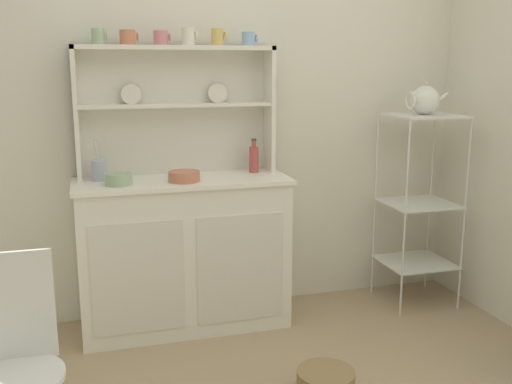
% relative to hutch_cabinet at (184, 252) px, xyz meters
% --- Properties ---
extents(wall_back, '(3.84, 0.05, 2.50)m').
position_rel_hutch_cabinet_xyz_m(wall_back, '(0.18, 0.26, 0.81)').
color(wall_back, silver).
rests_on(wall_back, ground).
extents(hutch_cabinet, '(1.17, 0.45, 0.86)m').
position_rel_hutch_cabinet_xyz_m(hutch_cabinet, '(0.00, 0.00, 0.00)').
color(hutch_cabinet, white).
rests_on(hutch_cabinet, ground).
extents(hutch_shelf_unit, '(1.10, 0.18, 0.71)m').
position_rel_hutch_cabinet_xyz_m(hutch_shelf_unit, '(0.00, 0.17, 0.83)').
color(hutch_shelf_unit, silver).
rests_on(hutch_shelf_unit, hutch_cabinet).
extents(bakers_rack, '(0.42, 0.39, 1.18)m').
position_rel_hutch_cabinet_xyz_m(bakers_rack, '(1.45, -0.05, 0.26)').
color(bakers_rack, silver).
rests_on(bakers_rack, ground).
extents(wire_chair, '(0.36, 0.36, 0.85)m').
position_rel_hutch_cabinet_xyz_m(wire_chair, '(-0.79, -1.17, 0.08)').
color(wire_chair, white).
rests_on(wire_chair, ground).
extents(floor_basket, '(0.26, 0.26, 0.13)m').
position_rel_hutch_cabinet_xyz_m(floor_basket, '(0.48, -0.93, -0.38)').
color(floor_basket, '#93754C').
rests_on(floor_basket, ground).
extents(cup_sage_0, '(0.08, 0.07, 0.08)m').
position_rel_hutch_cabinet_xyz_m(cup_sage_0, '(-0.40, 0.12, 1.17)').
color(cup_sage_0, '#9EB78E').
rests_on(cup_sage_0, hutch_shelf_unit).
extents(cup_terracotta_1, '(0.10, 0.08, 0.08)m').
position_rel_hutch_cabinet_xyz_m(cup_terracotta_1, '(-0.25, 0.12, 1.17)').
color(cup_terracotta_1, '#C67556').
rests_on(cup_terracotta_1, hutch_shelf_unit).
extents(cup_rose_2, '(0.09, 0.08, 0.08)m').
position_rel_hutch_cabinet_xyz_m(cup_rose_2, '(-0.07, 0.12, 1.17)').
color(cup_rose_2, '#D17A84').
rests_on(cup_rose_2, hutch_shelf_unit).
extents(cup_cream_3, '(0.08, 0.07, 0.09)m').
position_rel_hutch_cabinet_xyz_m(cup_cream_3, '(0.08, 0.12, 1.18)').
color(cup_cream_3, silver).
rests_on(cup_cream_3, hutch_shelf_unit).
extents(cup_gold_4, '(0.08, 0.07, 0.09)m').
position_rel_hutch_cabinet_xyz_m(cup_gold_4, '(0.24, 0.12, 1.18)').
color(cup_gold_4, '#DBB760').
rests_on(cup_gold_4, hutch_shelf_unit).
extents(cup_sky_5, '(0.09, 0.07, 0.08)m').
position_rel_hutch_cabinet_xyz_m(cup_sky_5, '(0.41, 0.12, 1.17)').
color(cup_sky_5, '#8EB2D1').
rests_on(cup_sky_5, hutch_shelf_unit).
extents(bowl_mixing_large, '(0.14, 0.14, 0.06)m').
position_rel_hutch_cabinet_xyz_m(bowl_mixing_large, '(-0.34, -0.07, 0.45)').
color(bowl_mixing_large, '#9EB78E').
rests_on(bowl_mixing_large, hutch_cabinet).
extents(bowl_floral_medium, '(0.17, 0.17, 0.06)m').
position_rel_hutch_cabinet_xyz_m(bowl_floral_medium, '(0.00, -0.07, 0.45)').
color(bowl_floral_medium, '#C67556').
rests_on(bowl_floral_medium, hutch_cabinet).
extents(jam_bottle, '(0.05, 0.05, 0.20)m').
position_rel_hutch_cabinet_xyz_m(jam_bottle, '(0.43, 0.09, 0.50)').
color(jam_bottle, '#B74C47').
rests_on(jam_bottle, hutch_cabinet).
extents(utensil_jar, '(0.08, 0.08, 0.24)m').
position_rel_hutch_cabinet_xyz_m(utensil_jar, '(-0.43, 0.08, 0.48)').
color(utensil_jar, '#B2B7C6').
rests_on(utensil_jar, hutch_cabinet).
extents(porcelain_teapot, '(0.26, 0.17, 0.19)m').
position_rel_hutch_cabinet_xyz_m(porcelain_teapot, '(1.45, -0.05, 0.82)').
color(porcelain_teapot, white).
rests_on(porcelain_teapot, bakers_rack).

